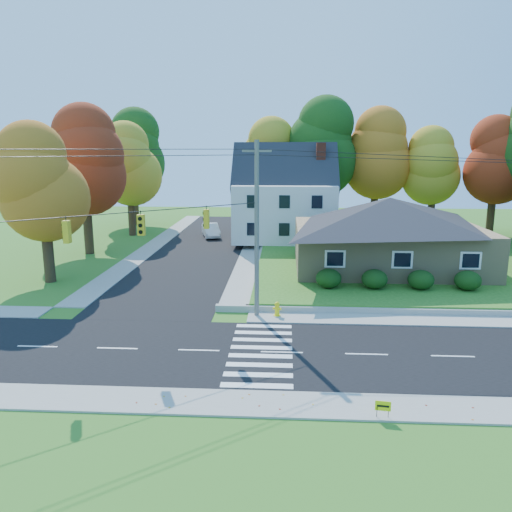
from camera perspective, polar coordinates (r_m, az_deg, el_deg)
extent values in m
plane|color=#3D7923|center=(24.26, 2.97, -10.97)|extent=(120.00, 120.00, 0.00)
cube|color=black|center=(24.26, 2.97, -10.95)|extent=(90.00, 8.00, 0.02)
cube|color=black|center=(49.90, -6.01, 1.12)|extent=(8.00, 44.00, 0.02)
cube|color=#9C9A90|center=(28.91, 3.05, -7.00)|extent=(90.00, 2.00, 0.08)
cube|color=#9C9A90|center=(19.74, 2.84, -16.57)|extent=(90.00, 2.00, 0.08)
cube|color=#3D7923|center=(46.14, 19.56, -0.13)|extent=(30.00, 30.00, 0.50)
cube|color=tan|center=(39.82, 14.79, 1.02)|extent=(14.00, 10.00, 3.20)
pyramid|color=#26262B|center=(39.40, 15.00, 4.88)|extent=(14.60, 10.60, 2.20)
cube|color=silver|center=(50.69, 3.27, 5.11)|extent=(10.00, 8.00, 5.60)
pyramid|color=#26262B|center=(50.36, 3.33, 9.63)|extent=(10.40, 8.40, 2.40)
cube|color=brown|center=(50.60, 7.30, 7.29)|extent=(0.90, 0.90, 9.60)
ellipsoid|color=#163A10|center=(33.31, 8.30, -2.54)|extent=(1.70, 1.70, 1.27)
ellipsoid|color=#163A10|center=(33.71, 13.39, -2.57)|extent=(1.70, 1.70, 1.27)
ellipsoid|color=#163A10|center=(34.36, 18.33, -2.58)|extent=(1.70, 1.70, 1.27)
ellipsoid|color=#163A10|center=(35.26, 23.04, -2.58)|extent=(1.70, 1.70, 1.27)
cylinder|color=#666059|center=(27.92, 0.08, 2.85)|extent=(0.26, 0.26, 10.00)
cube|color=#666059|center=(27.55, 0.09, 11.91)|extent=(1.60, 0.12, 0.12)
cube|color=gold|center=(23.46, -20.80, 2.60)|extent=(0.26, 0.34, 1.00)
cube|color=gold|center=(24.52, -12.99, 3.47)|extent=(0.34, 0.26, 1.00)
cube|color=gold|center=(26.08, -5.68, 4.23)|extent=(0.26, 0.34, 1.00)
cylinder|color=black|center=(23.91, -16.47, 4.64)|extent=(13.02, 10.43, 0.04)
cylinder|color=#3F2A19|center=(56.70, 1.26, 5.77)|extent=(0.80, 0.80, 5.40)
sphere|color=#B69623|center=(56.40, 1.28, 9.72)|extent=(6.72, 6.72, 6.72)
sphere|color=#B69623|center=(56.35, 1.29, 11.42)|extent=(5.91, 5.91, 5.91)
sphere|color=#B69623|center=(56.35, 1.29, 13.13)|extent=(5.11, 5.11, 5.11)
cylinder|color=#3F2A19|center=(55.76, 7.43, 6.03)|extent=(0.86, 0.86, 6.30)
sphere|color=#1F4D15|center=(55.46, 7.56, 10.71)|extent=(7.84, 7.84, 7.84)
sphere|color=#1F4D15|center=(55.45, 7.62, 12.73)|extent=(6.90, 6.90, 6.90)
sphere|color=#1F4D15|center=(55.51, 7.68, 14.76)|extent=(5.96, 5.96, 5.96)
cylinder|color=#3F2A19|center=(57.50, 13.36, 5.77)|extent=(0.83, 0.83, 5.85)
sphere|color=#C3681B|center=(57.20, 13.57, 9.97)|extent=(7.28, 7.28, 7.28)
sphere|color=#C3681B|center=(57.17, 13.66, 11.79)|extent=(6.41, 6.41, 6.41)
sphere|color=#C3681B|center=(57.20, 13.76, 13.61)|extent=(5.53, 5.53, 5.53)
cylinder|color=#3F2A19|center=(57.92, 19.38, 5.00)|extent=(0.77, 0.77, 4.95)
sphere|color=#B69623|center=(57.63, 19.63, 8.53)|extent=(6.16, 6.16, 6.16)
sphere|color=#B69623|center=(57.57, 19.74, 10.05)|extent=(5.42, 5.42, 5.42)
sphere|color=#B69623|center=(57.55, 19.86, 11.58)|extent=(4.68, 4.68, 4.68)
cylinder|color=#3F2A19|center=(58.90, 25.30, 4.85)|extent=(0.80, 0.80, 5.40)
sphere|color=maroon|center=(58.61, 25.64, 8.63)|extent=(6.72, 6.72, 6.72)
sphere|color=maroon|center=(58.57, 25.80, 10.27)|extent=(5.91, 5.91, 5.91)
sphere|color=maroon|center=(58.57, 25.95, 11.90)|extent=(5.11, 5.11, 5.11)
cylinder|color=#3F2A19|center=(38.97, -22.69, 0.80)|extent=(0.77, 0.77, 4.95)
sphere|color=#C3681B|center=(38.48, -23.13, 6.03)|extent=(6.16, 6.16, 6.16)
sphere|color=#C3681B|center=(38.37, -23.32, 8.31)|extent=(5.42, 5.42, 5.42)
sphere|color=#C3681B|center=(38.33, -23.51, 10.60)|extent=(4.68, 4.68, 4.68)
cylinder|color=#3F2A19|center=(48.31, -18.68, 3.69)|extent=(0.83, 0.83, 5.85)
sphere|color=maroon|center=(47.91, -19.02, 8.69)|extent=(7.28, 7.28, 7.28)
sphere|color=maroon|center=(47.86, -19.18, 10.86)|extent=(6.41, 6.41, 6.41)
sphere|color=maroon|center=(47.87, -19.33, 13.03)|extent=(5.53, 5.53, 5.53)
cylinder|color=#3F2A19|center=(57.34, -14.03, 4.98)|extent=(0.80, 0.80, 5.40)
sphere|color=#B69623|center=(57.01, -14.24, 8.87)|extent=(6.72, 6.72, 6.72)
sphere|color=#B69623|center=(56.94, -14.33, 10.56)|extent=(5.91, 5.91, 5.91)
sphere|color=#B69623|center=(56.93, -14.42, 12.25)|extent=(5.11, 5.11, 5.11)
cylinder|color=#3F2A19|center=(65.48, -13.67, 6.25)|extent=(0.86, 0.86, 6.30)
sphere|color=#1F4D15|center=(65.19, -13.87, 10.23)|extent=(7.84, 7.84, 7.84)
sphere|color=#1F4D15|center=(65.16, -13.96, 11.95)|extent=(6.90, 6.90, 6.90)
sphere|color=#1F4D15|center=(65.20, -14.05, 13.67)|extent=(5.96, 5.96, 5.96)
imported|color=silver|center=(54.86, -5.17, 2.94)|extent=(2.73, 4.75, 1.48)
cylinder|color=yellow|center=(29.06, 2.43, -6.86)|extent=(0.40, 0.40, 0.11)
cylinder|color=yellow|center=(28.95, 2.43, -6.23)|extent=(0.27, 0.27, 0.62)
sphere|color=yellow|center=(28.83, 2.44, -5.53)|extent=(0.29, 0.29, 0.29)
cylinder|color=yellow|center=(28.91, 2.43, -6.02)|extent=(0.52, 0.27, 0.13)
cylinder|color=black|center=(19.28, 13.64, -17.03)|extent=(0.02, 0.02, 0.47)
cylinder|color=black|center=(19.35, 14.89, -16.98)|extent=(0.02, 0.02, 0.47)
cube|color=#EFED0C|center=(19.18, 14.31, -16.28)|extent=(0.56, 0.10, 0.37)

